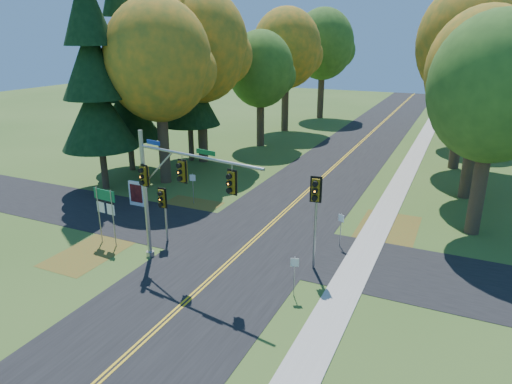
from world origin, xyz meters
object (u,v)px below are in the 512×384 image
at_px(info_kiosk, 137,194).
at_px(east_signal_pole, 316,200).
at_px(route_sign_cluster, 105,205).
at_px(traffic_mast, 170,185).

bearing_deg(info_kiosk, east_signal_pole, -15.01).
bearing_deg(route_sign_cluster, info_kiosk, 118.89).
bearing_deg(east_signal_pole, info_kiosk, 158.53).
bearing_deg(traffic_mast, info_kiosk, 149.92).
bearing_deg(traffic_mast, route_sign_cluster, -177.37).
distance_m(east_signal_pole, info_kiosk, 14.77).
bearing_deg(route_sign_cluster, east_signal_pole, 14.75).
relative_size(route_sign_cluster, info_kiosk, 1.90).
height_order(traffic_mast, east_signal_pole, traffic_mast).
bearing_deg(info_kiosk, traffic_mast, -40.61).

